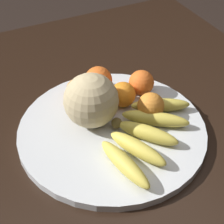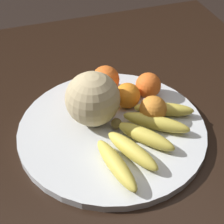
{
  "view_description": "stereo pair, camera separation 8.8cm",
  "coord_description": "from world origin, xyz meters",
  "px_view_note": "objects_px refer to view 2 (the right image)",
  "views": [
    {
      "loc": [
        0.53,
        -0.31,
        1.37
      ],
      "look_at": [
        -0.07,
        -0.02,
        0.8
      ],
      "focal_mm": 60.0,
      "sensor_mm": 36.0,
      "label": 1
    },
    {
      "loc": [
        0.57,
        -0.23,
        1.37
      ],
      "look_at": [
        -0.07,
        -0.02,
        0.8
      ],
      "focal_mm": 60.0,
      "sensor_mm": 36.0,
      "label": 2
    }
  ],
  "objects_px": {
    "banana_bunch": "(142,136)",
    "orange_back_right": "(84,87)",
    "melon": "(93,99)",
    "orange_front_right": "(106,80)",
    "kitchen_table": "(127,173)",
    "orange_front_left": "(153,109)",
    "orange_mid_center": "(127,96)",
    "fruit_bowl": "(112,130)",
    "orange_back_left": "(148,85)"
  },
  "relations": [
    {
      "from": "orange_front_left",
      "to": "orange_mid_center",
      "type": "relative_size",
      "value": 1.02
    },
    {
      "from": "kitchen_table",
      "to": "banana_bunch",
      "type": "relative_size",
      "value": 4.97
    },
    {
      "from": "orange_front_left",
      "to": "orange_back_right",
      "type": "distance_m",
      "value": 0.2
    },
    {
      "from": "kitchen_table",
      "to": "orange_mid_center",
      "type": "relative_size",
      "value": 21.07
    },
    {
      "from": "orange_front_right",
      "to": "orange_back_left",
      "type": "xyz_separation_m",
      "value": [
        0.06,
        0.1,
        -0.0
      ]
    },
    {
      "from": "orange_front_left",
      "to": "orange_back_right",
      "type": "height_order",
      "value": "orange_front_left"
    },
    {
      "from": "melon",
      "to": "orange_back_right",
      "type": "bearing_deg",
      "value": 178.55
    },
    {
      "from": "orange_front_right",
      "to": "melon",
      "type": "bearing_deg",
      "value": -32.13
    },
    {
      "from": "orange_front_left",
      "to": "orange_back_right",
      "type": "relative_size",
      "value": 1.13
    },
    {
      "from": "orange_back_left",
      "to": "fruit_bowl",
      "type": "bearing_deg",
      "value": -55.51
    },
    {
      "from": "banana_bunch",
      "to": "orange_front_right",
      "type": "height_order",
      "value": "orange_front_right"
    },
    {
      "from": "fruit_bowl",
      "to": "orange_front_left",
      "type": "height_order",
      "value": "orange_front_left"
    },
    {
      "from": "banana_bunch",
      "to": "orange_front_left",
      "type": "distance_m",
      "value": 0.09
    },
    {
      "from": "orange_front_left",
      "to": "orange_back_left",
      "type": "xyz_separation_m",
      "value": [
        -0.09,
        0.03,
        0.0
      ]
    },
    {
      "from": "orange_mid_center",
      "to": "orange_back_left",
      "type": "height_order",
      "value": "orange_back_left"
    },
    {
      "from": "orange_mid_center",
      "to": "orange_back_left",
      "type": "relative_size",
      "value": 0.97
    },
    {
      "from": "orange_back_right",
      "to": "orange_back_left",
      "type": "bearing_deg",
      "value": 72.71
    },
    {
      "from": "orange_mid_center",
      "to": "orange_back_left",
      "type": "xyz_separation_m",
      "value": [
        -0.02,
        0.07,
        0.0
      ]
    },
    {
      "from": "banana_bunch",
      "to": "orange_back_right",
      "type": "xyz_separation_m",
      "value": [
        -0.21,
        -0.08,
        0.01
      ]
    },
    {
      "from": "banana_bunch",
      "to": "orange_back_right",
      "type": "height_order",
      "value": "orange_back_right"
    },
    {
      "from": "melon",
      "to": "orange_mid_center",
      "type": "relative_size",
      "value": 2.02
    },
    {
      "from": "fruit_bowl",
      "to": "melon",
      "type": "height_order",
      "value": "melon"
    },
    {
      "from": "banana_bunch",
      "to": "orange_mid_center",
      "type": "relative_size",
      "value": 4.24
    },
    {
      "from": "melon",
      "to": "banana_bunch",
      "type": "height_order",
      "value": "melon"
    },
    {
      "from": "melon",
      "to": "fruit_bowl",
      "type": "bearing_deg",
      "value": 39.31
    },
    {
      "from": "banana_bunch",
      "to": "kitchen_table",
      "type": "bearing_deg",
      "value": -134.67
    },
    {
      "from": "melon",
      "to": "orange_back_right",
      "type": "distance_m",
      "value": 0.11
    },
    {
      "from": "kitchen_table",
      "to": "melon",
      "type": "height_order",
      "value": "melon"
    },
    {
      "from": "banana_bunch",
      "to": "orange_front_left",
      "type": "height_order",
      "value": "orange_front_left"
    },
    {
      "from": "kitchen_table",
      "to": "orange_back_left",
      "type": "relative_size",
      "value": 20.48
    },
    {
      "from": "fruit_bowl",
      "to": "orange_back_right",
      "type": "relative_size",
      "value": 7.71
    },
    {
      "from": "orange_front_left",
      "to": "orange_mid_center",
      "type": "xyz_separation_m",
      "value": [
        -0.07,
        -0.04,
        -0.0
      ]
    },
    {
      "from": "orange_front_right",
      "to": "banana_bunch",
      "type": "bearing_deg",
      "value": 5.45
    },
    {
      "from": "orange_front_left",
      "to": "orange_back_right",
      "type": "xyz_separation_m",
      "value": [
        -0.14,
        -0.14,
        -0.0
      ]
    },
    {
      "from": "orange_mid_center",
      "to": "kitchen_table",
      "type": "bearing_deg",
      "value": -19.0
    },
    {
      "from": "kitchen_table",
      "to": "fruit_bowl",
      "type": "distance_m",
      "value": 0.12
    },
    {
      "from": "orange_mid_center",
      "to": "orange_back_left",
      "type": "distance_m",
      "value": 0.07
    },
    {
      "from": "fruit_bowl",
      "to": "orange_front_left",
      "type": "bearing_deg",
      "value": 88.01
    },
    {
      "from": "kitchen_table",
      "to": "orange_back_right",
      "type": "xyz_separation_m",
      "value": [
        -0.21,
        -0.05,
        0.13
      ]
    },
    {
      "from": "orange_front_left",
      "to": "orange_back_left",
      "type": "bearing_deg",
      "value": 164.33
    },
    {
      "from": "kitchen_table",
      "to": "melon",
      "type": "bearing_deg",
      "value": -153.95
    },
    {
      "from": "kitchen_table",
      "to": "orange_front_right",
      "type": "xyz_separation_m",
      "value": [
        -0.21,
        0.01,
        0.14
      ]
    },
    {
      "from": "fruit_bowl",
      "to": "orange_back_right",
      "type": "distance_m",
      "value": 0.15
    },
    {
      "from": "orange_back_left",
      "to": "kitchen_table",
      "type": "bearing_deg",
      "value": -35.86
    },
    {
      "from": "banana_bunch",
      "to": "orange_mid_center",
      "type": "distance_m",
      "value": 0.14
    },
    {
      "from": "melon",
      "to": "orange_front_right",
      "type": "bearing_deg",
      "value": 147.87
    },
    {
      "from": "orange_front_left",
      "to": "orange_front_right",
      "type": "bearing_deg",
      "value": -153.5
    },
    {
      "from": "banana_bunch",
      "to": "orange_front_right",
      "type": "relative_size",
      "value": 3.72
    },
    {
      "from": "melon",
      "to": "banana_bunch",
      "type": "relative_size",
      "value": 0.48
    },
    {
      "from": "banana_bunch",
      "to": "orange_back_left",
      "type": "relative_size",
      "value": 4.12
    }
  ]
}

